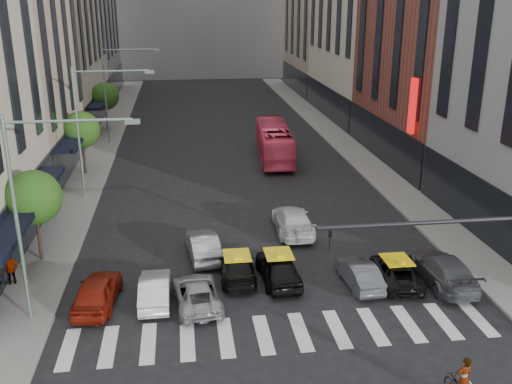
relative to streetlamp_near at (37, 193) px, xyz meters
name	(u,v)px	position (x,y,z in m)	size (l,w,h in m)	color
ground	(294,353)	(10.04, -4.00, -5.90)	(160.00, 160.00, 0.00)	black
sidewalk_left	(96,160)	(-1.46, 26.00, -5.83)	(3.00, 96.00, 0.15)	slate
sidewalk_right	(353,151)	(21.54, 26.00, -5.83)	(3.00, 96.00, 0.15)	slate
building_left_b	(4,18)	(-6.96, 24.00, 6.10)	(8.00, 16.00, 24.00)	tan
building_right_b	(439,3)	(27.04, 23.00, 7.10)	(8.00, 18.00, 26.00)	brown
tree_near	(34,198)	(-1.76, 6.00, -2.25)	(2.88, 2.88, 4.95)	black
tree_mid	(81,130)	(-1.76, 22.00, -2.25)	(2.88, 2.88, 4.95)	black
tree_far	(105,96)	(-1.76, 38.00, -2.25)	(2.88, 2.88, 4.95)	black
streetlamp_near	(37,193)	(0.00, 0.00, 0.00)	(5.38, 0.25, 9.00)	gray
streetlamp_mid	(91,116)	(0.00, 16.00, 0.00)	(5.38, 0.25, 9.00)	gray
streetlamp_far	(115,82)	(0.00, 32.00, 0.00)	(5.38, 0.25, 9.00)	gray
traffic_signal	(503,251)	(17.74, -5.00, -1.43)	(10.10, 0.20, 6.00)	black
liberty_sign	(413,106)	(22.64, 16.00, 0.10)	(0.30, 0.70, 4.00)	red
car_red	(97,291)	(1.83, 0.90, -5.17)	(1.73, 4.29, 1.46)	maroon
car_white_front	(155,289)	(4.43, 0.90, -5.26)	(1.37, 3.94, 1.30)	silver
car_silver	(197,293)	(6.35, 0.36, -5.31)	(1.97, 4.28, 1.19)	#99999E
taxi_left	(237,267)	(8.46, 2.70, -5.28)	(1.75, 4.30, 1.25)	black
taxi_center	(278,268)	(10.47, 2.11, -5.16)	(1.76, 4.37, 1.49)	black
car_grey_mid	(359,273)	(14.34, 1.20, -5.28)	(1.33, 3.82, 1.26)	#46494E
taxi_right	(396,271)	(16.25, 1.25, -5.31)	(1.99, 4.31, 1.20)	black
car_grey_curb	(443,269)	(18.53, 0.88, -5.17)	(2.06, 5.08, 1.47)	#474950
car_row2_left	(203,245)	(6.87, 5.40, -5.19)	(1.51, 4.32, 1.42)	#ABABB0
car_row2_right	(293,220)	(12.39, 8.23, -5.15)	(2.11, 5.19, 1.51)	silver
bus	(274,142)	(13.97, 24.64, -4.40)	(2.53, 10.83, 3.02)	#F7486C
rider	(466,360)	(15.26, -7.70, -4.08)	(0.60, 0.39, 1.64)	gray
pedestrian_far	(11,269)	(-2.56, 3.32, -4.95)	(0.94, 0.39, 1.60)	gray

